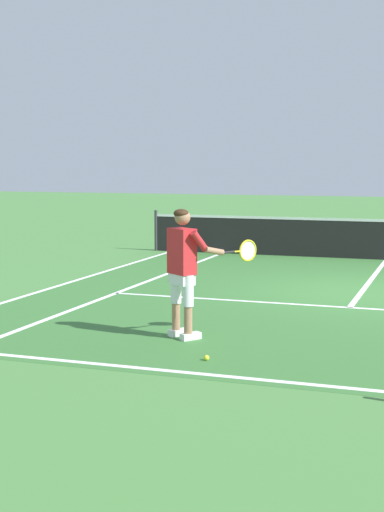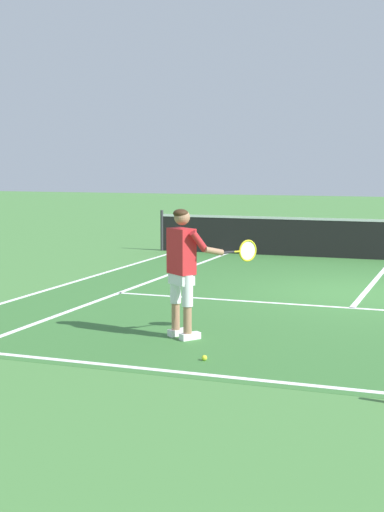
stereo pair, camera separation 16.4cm
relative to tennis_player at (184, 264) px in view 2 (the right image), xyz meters
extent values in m
plane|color=#477F3D|center=(1.79, 4.37, -0.99)|extent=(80.00, 80.00, 0.00)
cube|color=#387033|center=(1.79, 3.84, -0.99)|extent=(10.98, 11.24, 0.00)
cube|color=white|center=(1.79, -1.58, -0.99)|extent=(10.98, 0.10, 0.01)
cube|color=white|center=(1.79, 2.86, -0.99)|extent=(8.23, 0.10, 0.01)
cube|color=white|center=(1.79, 6.06, -0.99)|extent=(0.10, 6.40, 0.01)
cube|color=white|center=(-2.33, 3.84, -0.99)|extent=(0.10, 10.84, 0.01)
cube|color=white|center=(-3.70, 3.84, -0.99)|extent=(0.10, 10.84, 0.01)
cylinder|color=#333338|center=(-4.15, 9.26, -0.45)|extent=(0.08, 0.08, 1.07)
cube|color=white|center=(-0.11, 0.09, -0.94)|extent=(0.25, 0.29, 0.09)
cube|color=white|center=(0.12, -0.07, -0.94)|extent=(0.25, 0.29, 0.09)
cylinder|color=#A37556|center=(-0.14, 0.06, -0.72)|extent=(0.11, 0.11, 0.36)
cylinder|color=silver|center=(-0.14, 0.06, -0.33)|extent=(0.14, 0.14, 0.41)
cylinder|color=#A37556|center=(0.09, -0.10, -0.72)|extent=(0.11, 0.11, 0.36)
cylinder|color=silver|center=(0.09, -0.10, -0.33)|extent=(0.14, 0.14, 0.41)
cube|color=silver|center=(-0.02, -0.02, -0.17)|extent=(0.39, 0.36, 0.20)
cube|color=red|center=(-0.02, -0.02, 0.17)|extent=(0.44, 0.40, 0.60)
cylinder|color=#A37556|center=(-0.22, 0.12, 0.12)|extent=(0.09, 0.09, 0.62)
cylinder|color=red|center=(0.25, -0.10, 0.32)|extent=(0.22, 0.27, 0.29)
cylinder|color=#A37556|center=(0.40, 0.05, 0.18)|extent=(0.23, 0.28, 0.14)
sphere|color=#A37556|center=(-0.02, -0.01, 0.62)|extent=(0.21, 0.21, 0.21)
ellipsoid|color=#382314|center=(-0.03, -0.03, 0.67)|extent=(0.28, 0.28, 0.12)
cylinder|color=#232326|center=(0.54, 0.22, 0.15)|extent=(0.14, 0.18, 0.03)
cylinder|color=yellow|center=(0.62, 0.35, 0.15)|extent=(0.08, 0.10, 0.02)
torus|color=yellow|center=(0.73, 0.50, 0.15)|extent=(0.19, 0.26, 0.30)
cylinder|color=silver|center=(0.73, 0.50, 0.15)|extent=(0.15, 0.21, 0.25)
sphere|color=#CCE02D|center=(0.65, -1.01, -0.96)|extent=(0.07, 0.07, 0.07)
camera|label=1|loc=(3.37, -9.26, 1.31)|focal=53.27mm
camera|label=2|loc=(3.52, -9.21, 1.31)|focal=53.27mm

